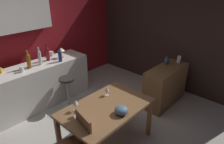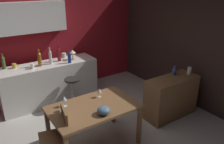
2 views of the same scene
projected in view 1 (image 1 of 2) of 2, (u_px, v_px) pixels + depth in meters
name	position (u px, v px, depth m)	size (l,w,h in m)	color
ground_plane	(93.00, 135.00, 3.56)	(9.00, 9.00, 0.00)	#B7B2A8
wall_kitchen_back	(20.00, 35.00, 4.18)	(5.20, 0.33, 2.60)	maroon
wall_side_right	(161.00, 32.00, 4.89)	(0.10, 4.40, 2.60)	#33231E
dining_table	(106.00, 111.00, 3.09)	(1.37, 0.86, 0.74)	brown
kitchen_counter	(40.00, 84.00, 4.27)	(2.10, 0.60, 0.90)	silver
sideboard_cabinet	(165.00, 85.00, 4.31)	(1.10, 0.44, 0.82)	brown
chair_near_window	(77.00, 143.00, 2.69)	(0.47, 0.47, 0.91)	brown
bar_stool	(68.00, 91.00, 4.20)	(0.34, 0.34, 0.66)	#262323
wine_glass_left	(76.00, 103.00, 2.90)	(0.08, 0.08, 0.18)	silver
wine_glass_right	(76.00, 111.00, 2.78)	(0.08, 0.08, 0.14)	silver
wine_glass_center	(107.00, 89.00, 3.29)	(0.08, 0.08, 0.16)	silver
fruit_bowl	(121.00, 110.00, 2.86)	(0.20, 0.20, 0.12)	slate
wine_bottle_clear	(39.00, 57.00, 4.02)	(0.06, 0.06, 0.36)	silver
wine_bottle_amber	(28.00, 60.00, 3.87)	(0.08, 0.08, 0.36)	#8C5114
wine_bottle_cobalt	(60.00, 56.00, 4.19)	(0.07, 0.07, 0.27)	navy
wine_bottle_ruby	(47.00, 53.00, 4.23)	(0.08, 0.08, 0.36)	maroon
cup_mustard	(0.00, 71.00, 3.71)	(0.12, 0.08, 0.09)	gold
cup_cream	(51.00, 54.00, 4.51)	(0.13, 0.09, 0.11)	beige
cup_white	(22.00, 69.00, 3.76)	(0.11, 0.07, 0.11)	white
counter_lamp	(61.00, 50.00, 4.37)	(0.15, 0.15, 0.23)	#A58447
pillar_candle_tall	(179.00, 59.00, 4.36)	(0.08, 0.08, 0.17)	white
vase_ceramic_blue	(166.00, 61.00, 4.27)	(0.09, 0.09, 0.18)	#334C8C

